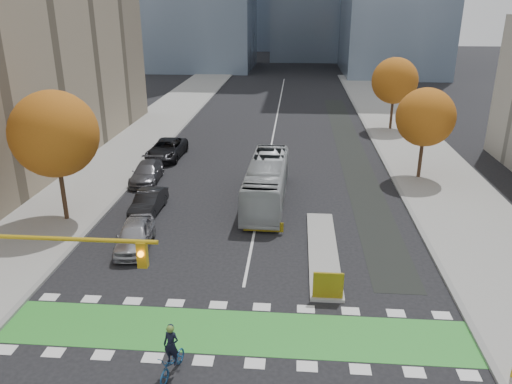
% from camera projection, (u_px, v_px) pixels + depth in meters
% --- Properties ---
extents(ground, '(300.00, 300.00, 0.00)m').
position_uv_depth(ground, '(230.00, 355.00, 19.57)').
color(ground, black).
rests_on(ground, ground).
extents(sidewalk_west, '(7.00, 120.00, 0.15)m').
position_uv_depth(sidewalk_west, '(93.00, 177.00, 39.19)').
color(sidewalk_west, gray).
rests_on(sidewalk_west, ground).
extents(sidewalk_east, '(7.00, 120.00, 0.15)m').
position_uv_depth(sidewalk_east, '(445.00, 187.00, 37.14)').
color(sidewalk_east, gray).
rests_on(sidewalk_east, ground).
extents(curb_west, '(0.30, 120.00, 0.16)m').
position_uv_depth(curb_west, '(136.00, 178.00, 38.92)').
color(curb_west, gray).
rests_on(curb_west, ground).
extents(curb_east, '(0.30, 120.00, 0.16)m').
position_uv_depth(curb_east, '(397.00, 186.00, 37.41)').
color(curb_east, gray).
rests_on(curb_east, ground).
extents(bike_crossing, '(20.00, 3.00, 0.01)m').
position_uv_depth(bike_crossing, '(235.00, 332.00, 20.97)').
color(bike_crossing, '#2F8F2E').
rests_on(bike_crossing, ground).
extents(centre_line, '(0.15, 70.00, 0.01)m').
position_uv_depth(centre_line, '(276.00, 123.00, 56.81)').
color(centre_line, silver).
rests_on(centre_line, ground).
extents(bike_lane_paint, '(2.50, 50.00, 0.01)m').
position_uv_depth(bike_lane_paint, '(350.00, 149.00, 46.93)').
color(bike_lane_paint, black).
rests_on(bike_lane_paint, ground).
extents(median_island, '(1.60, 10.00, 0.16)m').
position_uv_depth(median_island, '(323.00, 251.00, 27.62)').
color(median_island, gray).
rests_on(median_island, ground).
extents(hazard_board, '(1.40, 0.12, 1.30)m').
position_uv_depth(hazard_board, '(328.00, 285.00, 22.90)').
color(hazard_board, yellow).
rests_on(hazard_board, median_island).
extents(tree_west, '(5.20, 5.20, 8.22)m').
position_uv_depth(tree_west, '(55.00, 134.00, 29.65)').
color(tree_west, '#332114').
rests_on(tree_west, ground).
extents(tree_east_near, '(4.40, 4.40, 7.08)m').
position_uv_depth(tree_east_near, '(425.00, 117.00, 37.41)').
color(tree_east_near, '#332114').
rests_on(tree_east_near, ground).
extents(tree_east_far, '(4.80, 4.80, 7.65)m').
position_uv_depth(tree_east_far, '(395.00, 81.00, 52.13)').
color(tree_east_far, '#332114').
rests_on(tree_east_far, ground).
extents(traffic_signal_west, '(8.53, 0.56, 5.20)m').
position_uv_depth(traffic_signal_west, '(12.00, 263.00, 18.26)').
color(traffic_signal_west, '#BF9914').
rests_on(traffic_signal_west, ground).
extents(cyclist, '(1.07, 1.94, 2.12)m').
position_uv_depth(cyclist, '(172.00, 358.00, 18.37)').
color(cyclist, navy).
rests_on(cyclist, ground).
extents(bus, '(2.73, 10.58, 2.93)m').
position_uv_depth(bus, '(267.00, 182.00, 34.05)').
color(bus, '#ADB2B5').
rests_on(bus, ground).
extents(parked_car_a, '(2.42, 4.78, 1.56)m').
position_uv_depth(parked_car_a, '(135.00, 235.00, 27.87)').
color(parked_car_a, '#A3A2A8').
rests_on(parked_car_a, ground).
extents(parked_car_b, '(1.63, 4.37, 1.43)m').
position_uv_depth(parked_car_b, '(148.00, 202.00, 32.60)').
color(parked_car_b, black).
rests_on(parked_car_b, ground).
extents(parked_car_c, '(2.36, 5.10, 1.44)m').
position_uv_depth(parked_car_c, '(147.00, 172.00, 38.27)').
color(parked_car_c, '#535358').
rests_on(parked_car_c, ground).
extents(parked_car_d, '(2.87, 5.94, 1.63)m').
position_uv_depth(parked_car_d, '(167.00, 149.00, 43.99)').
color(parked_car_d, black).
rests_on(parked_car_d, ground).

